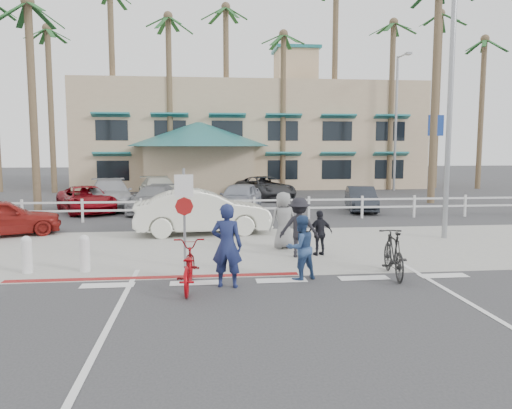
{
  "coord_description": "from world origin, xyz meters",
  "views": [
    {
      "loc": [
        -1.84,
        -10.73,
        3.14
      ],
      "look_at": [
        -0.3,
        3.4,
        1.5
      ],
      "focal_mm": 35.0,
      "sensor_mm": 36.0,
      "label": 1
    }
  ],
  "objects": [
    {
      "name": "lot_car_3",
      "position": [
        5.95,
        12.95,
        0.6
      ],
      "size": [
        1.93,
        3.83,
        1.2
      ],
      "primitive_type": "imported",
      "rotation": [
        0.0,
        0.0,
        -0.19
      ],
      "color": "#23272E",
      "rests_on": "ground"
    },
    {
      "name": "palm_1",
      "position": [
        -12.0,
        25.0,
        6.5
      ],
      "size": [
        4.0,
        4.0,
        13.0
      ],
      "primitive_type": null,
      "color": "#1D4B23",
      "rests_on": "ground"
    },
    {
      "name": "lot_car_6",
      "position": [
        -6.5,
        15.33,
        0.74
      ],
      "size": [
        3.14,
        5.44,
        1.48
      ],
      "primitive_type": "imported",
      "rotation": [
        0.0,
        0.0,
        0.22
      ],
      "color": "#9C9DA2",
      "rests_on": "ground"
    },
    {
      "name": "sidewalk_plaza",
      "position": [
        0.0,
        4.5,
        0.01
      ],
      "size": [
        22.0,
        7.0,
        0.01
      ],
      "primitive_type": "cube",
      "color": "gray",
      "rests_on": "ground"
    },
    {
      "name": "cross_street",
      "position": [
        0.0,
        8.5,
        0.0
      ],
      "size": [
        40.0,
        5.0,
        0.01
      ],
      "primitive_type": "cube",
      "color": "#333335",
      "rests_on": "ground"
    },
    {
      "name": "ground",
      "position": [
        0.0,
        0.0,
        0.0
      ],
      "size": [
        140.0,
        140.0,
        0.0
      ],
      "primitive_type": "plane",
      "color": "#333335"
    },
    {
      "name": "palm_9",
      "position": [
        19.0,
        25.0,
        6.5
      ],
      "size": [
        4.0,
        4.0,
        13.0
      ],
      "primitive_type": null,
      "color": "#1D4B23",
      "rests_on": "ground"
    },
    {
      "name": "pedestrian_a",
      "position": [
        0.91,
        3.09,
        0.86
      ],
      "size": [
        1.22,
        0.85,
        1.72
      ],
      "primitive_type": "imported",
      "rotation": [
        0.0,
        0.0,
        2.94
      ],
      "color": "black",
      "rests_on": "ground"
    },
    {
      "name": "bike_path",
      "position": [
        0.0,
        -2.0,
        0.0
      ],
      "size": [
        12.0,
        16.0,
        0.01
      ],
      "primitive_type": "cube",
      "color": "#333335",
      "rests_on": "ground"
    },
    {
      "name": "lot_car_1",
      "position": [
        -4.12,
        13.57,
        0.64
      ],
      "size": [
        2.6,
        4.69,
        1.28
      ],
      "primitive_type": "imported",
      "rotation": [
        0.0,
        0.0,
        -0.19
      ],
      "color": "gray",
      "rests_on": "ground"
    },
    {
      "name": "pedestrian_child",
      "position": [
        1.55,
        3.22,
        0.66
      ],
      "size": [
        0.83,
        0.49,
        1.33
      ],
      "primitive_type": "imported",
      "rotation": [
        0.0,
        0.0,
        3.37
      ],
      "color": "black",
      "rests_on": "ground"
    },
    {
      "name": "streetlight_1",
      "position": [
        12.0,
        24.0,
        4.75
      ],
      "size": [
        0.6,
        2.0,
        9.5
      ],
      "primitive_type": null,
      "color": "gray",
      "rests_on": "ground"
    },
    {
      "name": "streetlight_0",
      "position": [
        6.5,
        5.5,
        4.5
      ],
      "size": [
        0.6,
        2.0,
        9.0
      ],
      "primitive_type": null,
      "color": "gray",
      "rests_on": "ground"
    },
    {
      "name": "pedestrian_b",
      "position": [
        0.66,
        4.35,
        0.88
      ],
      "size": [
        0.98,
        0.76,
        1.77
      ],
      "primitive_type": "imported",
      "rotation": [
        0.0,
        0.0,
        3.4
      ],
      "color": "gray",
      "rests_on": "ground"
    },
    {
      "name": "palm_2",
      "position": [
        -8.0,
        26.0,
        8.0
      ],
      "size": [
        4.0,
        4.0,
        16.0
      ],
      "primitive_type": null,
      "color": "#1D4B23",
      "rests_on": "ground"
    },
    {
      "name": "car_white_sedan",
      "position": [
        -1.83,
        7.26,
        0.81
      ],
      "size": [
        5.02,
        2.11,
        1.61
      ],
      "primitive_type": "imported",
      "rotation": [
        0.0,
        0.0,
        1.66
      ],
      "color": "silver",
      "rests_on": "ground"
    },
    {
      "name": "lot_car_4",
      "position": [
        -4.31,
        18.52,
        0.71
      ],
      "size": [
        2.99,
        5.18,
        1.41
      ],
      "primitive_type": "imported",
      "rotation": [
        0.0,
        0.0,
        0.22
      ],
      "color": "beige",
      "rests_on": "ground"
    },
    {
      "name": "car_red_compact",
      "position": [
        -8.9,
        7.53,
        0.67
      ],
      "size": [
        4.26,
        2.99,
        1.35
      ],
      "primitive_type": "imported",
      "rotation": [
        0.0,
        0.0,
        1.96
      ],
      "color": "maroon",
      "rests_on": "ground"
    },
    {
      "name": "curb_red",
      "position": [
        -3.0,
        1.2,
        0.01
      ],
      "size": [
        7.0,
        0.25,
        0.02
      ],
      "primitive_type": "cube",
      "color": "maroon",
      "rests_on": "ground"
    },
    {
      "name": "rider_black",
      "position": [
        0.47,
        0.7,
        0.77
      ],
      "size": [
        0.92,
        0.83,
        1.55
      ],
      "primitive_type": "imported",
      "rotation": [
        0.0,
        0.0,
        3.53
      ],
      "color": "navy",
      "rests_on": "ground"
    },
    {
      "name": "info_sign",
      "position": [
        14.0,
        22.0,
        2.8
      ],
      "size": [
        1.2,
        0.16,
        5.6
      ],
      "primitive_type": null,
      "color": "navy",
      "rests_on": "ground"
    },
    {
      "name": "parking_lot",
      "position": [
        0.0,
        18.0,
        0.0
      ],
      "size": [
        50.0,
        16.0,
        0.01
      ],
      "primitive_type": "cube",
      "color": "#333335",
      "rests_on": "ground"
    },
    {
      "name": "palm_7",
      "position": [
        12.0,
        25.0,
        7.0
      ],
      "size": [
        4.0,
        4.0,
        14.0
      ],
      "primitive_type": null,
      "color": "#1D4B23",
      "rests_on": "ground"
    },
    {
      "name": "rider_red",
      "position": [
        -1.3,
        0.22,
        0.95
      ],
      "size": [
        0.78,
        0.61,
        1.9
      ],
      "primitive_type": "imported",
      "rotation": [
        0.0,
        0.0,
        2.9
      ],
      "color": "#1A224F",
      "rests_on": "ground"
    },
    {
      "name": "sign_post",
      "position": [
        -2.3,
        2.2,
        1.45
      ],
      "size": [
        0.5,
        0.1,
        2.9
      ],
      "primitive_type": null,
      "color": "gray",
      "rests_on": "ground"
    },
    {
      "name": "bollard_1",
      "position": [
        -6.2,
        2.0,
        0.47
      ],
      "size": [
        0.26,
        0.26,
        0.95
      ],
      "primitive_type": null,
      "color": "silver",
      "rests_on": "ground"
    },
    {
      "name": "palm_8",
      "position": [
        16.0,
        26.0,
        7.5
      ],
      "size": [
        4.0,
        4.0,
        15.0
      ],
      "primitive_type": null,
      "color": "#1D4B23",
      "rests_on": "ground"
    },
    {
      "name": "bike_red",
      "position": [
        -2.17,
        0.14,
        0.52
      ],
      "size": [
        0.77,
        2.01,
        1.05
      ],
      "primitive_type": "imported",
      "rotation": [
        0.0,
        0.0,
        3.1
      ],
      "color": "#94060C",
      "rests_on": "ground"
    },
    {
      "name": "building",
      "position": [
        2.0,
        31.0,
        5.65
      ],
      "size": [
        28.0,
        16.0,
        11.3
      ],
      "primitive_type": null,
      "color": "#CBAF8B",
      "rests_on": "ground"
    },
    {
      "name": "lot_car_5",
      "position": [
        1.98,
        19.22,
        0.68
      ],
      "size": [
        3.73,
        5.38,
        1.36
      ],
      "primitive_type": "imported",
      "rotation": [
        0.0,
        0.0,
        0.33
      ],
      "color": "#2F2F33",
      "rests_on": "ground"
    },
    {
      "name": "palm_4",
      "position": [
        0.0,
        26.0,
        7.5
      ],
      "size": [
        4.0,
        4.0,
        15.0
      ],
      "primitive_type": null,
      "color": "#1D4B23",
      "rests_on": "ground"
    },
    {
      "name": "lot_car_2",
      "position": [
        -0.04,
        13.16,
        0.72
      ],
      "size": [
        2.82,
        4.51,
        1.43
      ],
      "primitive_type": "imported",
      "rotation": [
        0.0,
        0.0,
        -0.29
      ],
      "color": "gray",
      "rests_on": "ground"
    },
    {
      "name": "palm_11",
      "position": [
        11.0,
        16.0,
        7.0
      ],
      "size": [
        4.0,
        4.0,
        14.0
      ],
      "primitive_type": null,
      "color": "#1D4B23",
      "rests_on": "ground"
    },
    {
      "name": "palm_6",
      "position": [
        8.0,
        26.0,
        8.5
      ],
      "size": [
        4.0,
        4.0,
        17.0
      ],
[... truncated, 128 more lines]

